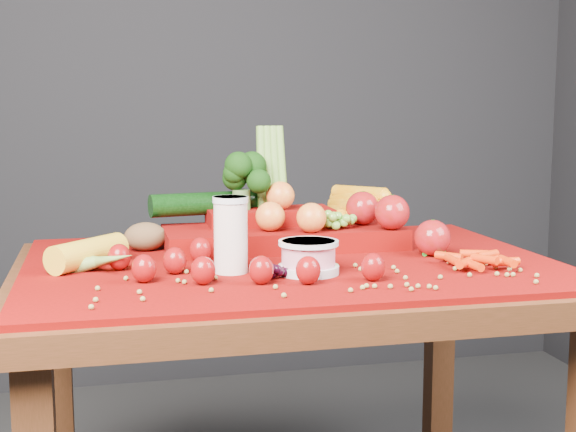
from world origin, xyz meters
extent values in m
cube|color=black|center=(0.00, 1.50, 1.25)|extent=(3.00, 0.02, 2.50)
cube|color=#341D0B|center=(0.00, 0.00, 0.72)|extent=(1.10, 0.80, 0.05)
cube|color=#341D0B|center=(-0.48, 0.33, 0.35)|extent=(0.06, 0.06, 0.70)
cube|color=#341D0B|center=(0.48, 0.33, 0.35)|extent=(0.06, 0.06, 0.70)
cube|color=#720304|center=(0.00, 0.00, 0.76)|extent=(1.05, 0.75, 0.01)
cylinder|color=beige|center=(-0.14, -0.09, 0.83)|extent=(0.06, 0.06, 0.14)
cylinder|color=silver|center=(-0.14, -0.09, 0.90)|extent=(0.07, 0.07, 0.01)
cylinder|color=silver|center=(0.00, -0.13, 0.77)|extent=(0.11, 0.11, 0.02)
cylinder|color=#CD8490|center=(0.00, -0.13, 0.80)|extent=(0.10, 0.10, 0.05)
cylinder|color=silver|center=(0.00, -0.13, 0.82)|extent=(0.11, 0.11, 0.01)
ellipsoid|color=#980C08|center=(-0.24, -0.08, 0.79)|extent=(0.04, 0.04, 0.05)
cone|color=#16400B|center=(-0.24, -0.08, 0.81)|extent=(0.03, 0.03, 0.01)
ellipsoid|color=#980C08|center=(-0.30, -0.14, 0.79)|extent=(0.04, 0.04, 0.05)
cone|color=#16400B|center=(-0.30, -0.14, 0.81)|extent=(0.03, 0.03, 0.01)
ellipsoid|color=#980C08|center=(-0.20, -0.18, 0.79)|extent=(0.04, 0.04, 0.05)
cone|color=#16400B|center=(-0.20, -0.18, 0.81)|extent=(0.03, 0.03, 0.01)
ellipsoid|color=#980C08|center=(-0.10, -0.20, 0.79)|extent=(0.04, 0.04, 0.05)
cone|color=#16400B|center=(-0.10, -0.20, 0.81)|extent=(0.03, 0.03, 0.01)
ellipsoid|color=#980C08|center=(-0.02, -0.22, 0.79)|extent=(0.04, 0.04, 0.05)
cone|color=#16400B|center=(-0.02, -0.22, 0.81)|extent=(0.03, 0.03, 0.01)
ellipsoid|color=#980C08|center=(0.10, -0.22, 0.79)|extent=(0.04, 0.04, 0.05)
cone|color=#16400B|center=(0.10, -0.22, 0.81)|extent=(0.03, 0.03, 0.01)
ellipsoid|color=#980C08|center=(-0.18, 0.02, 0.79)|extent=(0.04, 0.04, 0.05)
cone|color=#16400B|center=(-0.18, 0.02, 0.81)|extent=(0.03, 0.03, 0.01)
ellipsoid|color=#980C08|center=(-0.34, -0.02, 0.79)|extent=(0.04, 0.04, 0.05)
cone|color=#16400B|center=(-0.34, -0.02, 0.81)|extent=(0.03, 0.03, 0.01)
cylinder|color=gold|center=(-0.40, 0.02, 0.79)|extent=(0.16, 0.17, 0.06)
ellipsoid|color=brown|center=(-0.28, 0.17, 0.79)|extent=(0.09, 0.07, 0.06)
cube|color=#720304|center=(0.02, 0.15, 0.78)|extent=(0.52, 0.22, 0.04)
cube|color=#720304|center=(0.00, 0.20, 0.82)|extent=(0.28, 0.12, 0.03)
sphere|color=maroon|center=(0.24, 0.06, 0.84)|extent=(0.08, 0.08, 0.08)
sphere|color=maroon|center=(0.30, -0.02, 0.80)|extent=(0.08, 0.08, 0.08)
sphere|color=maroon|center=(0.20, 0.14, 0.84)|extent=(0.08, 0.08, 0.08)
sphere|color=#D54923|center=(-0.02, 0.10, 0.84)|extent=(0.06, 0.06, 0.06)
sphere|color=#D54923|center=(0.06, 0.06, 0.84)|extent=(0.06, 0.06, 0.06)
sphere|color=#D54923|center=(0.02, 0.18, 0.87)|extent=(0.06, 0.06, 0.06)
cylinder|color=gold|center=(0.16, 0.22, 0.82)|extent=(0.06, 0.17, 0.04)
cylinder|color=gold|center=(0.18, 0.22, 0.84)|extent=(0.04, 0.16, 0.04)
cylinder|color=gold|center=(0.20, 0.22, 0.85)|extent=(0.07, 0.17, 0.04)
cylinder|color=gold|center=(0.22, 0.22, 0.87)|extent=(0.10, 0.16, 0.04)
cylinder|color=#3F662D|center=(-0.06, 0.20, 0.86)|extent=(0.04, 0.04, 0.04)
cylinder|color=olive|center=(-0.01, 0.24, 0.92)|extent=(0.03, 0.06, 0.22)
cylinder|color=olive|center=(0.01, 0.24, 0.92)|extent=(0.02, 0.06, 0.22)
cylinder|color=olive|center=(0.02, 0.24, 0.92)|extent=(0.02, 0.06, 0.22)
cylinder|color=olive|center=(0.04, 0.24, 0.92)|extent=(0.03, 0.06, 0.22)
cylinder|color=black|center=(-0.14, 0.24, 0.85)|extent=(0.26, 0.09, 0.05)
camera|label=1|loc=(-0.37, -1.55, 1.08)|focal=50.00mm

